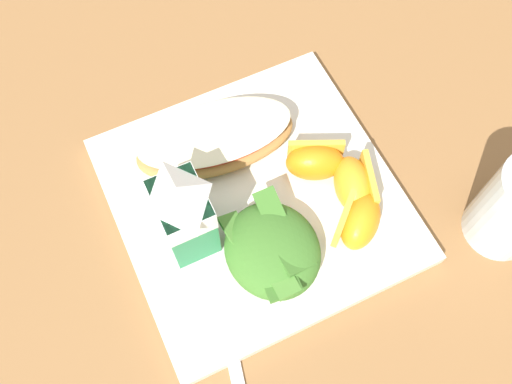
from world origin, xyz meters
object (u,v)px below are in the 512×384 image
at_px(cheesy_pizza_bread, 215,139).
at_px(orange_wedge_middle, 354,184).
at_px(green_salad_pile, 272,250).
at_px(milk_carton, 183,212).
at_px(orange_wedge_front, 359,221).
at_px(white_plate, 256,199).
at_px(orange_wedge_rear, 316,163).

xyz_separation_m(cheesy_pizza_bread, orange_wedge_middle, (-0.11, -0.10, 0.00)).
relative_size(green_salad_pile, milk_carton, 0.96).
distance_m(milk_carton, orange_wedge_middle, 0.17).
bearing_deg(orange_wedge_front, cheesy_pizza_bread, 31.32).
distance_m(white_plate, green_salad_pile, 0.07).
relative_size(white_plate, milk_carton, 2.55).
distance_m(milk_carton, orange_wedge_front, 0.17).
distance_m(white_plate, orange_wedge_front, 0.11).
bearing_deg(cheesy_pizza_bread, white_plate, -169.06).
bearing_deg(green_salad_pile, cheesy_pizza_bread, -0.25).
xyz_separation_m(milk_carton, orange_wedge_middle, (-0.03, -0.17, -0.04)).
distance_m(cheesy_pizza_bread, orange_wedge_middle, 0.15).
bearing_deg(milk_carton, orange_wedge_middle, -99.44).
relative_size(orange_wedge_front, orange_wedge_middle, 1.00).
xyz_separation_m(milk_carton, orange_wedge_front, (-0.06, -0.15, -0.04)).
height_order(green_salad_pile, orange_wedge_front, green_salad_pile).
xyz_separation_m(white_plate, orange_wedge_middle, (-0.04, -0.09, 0.03)).
distance_m(green_salad_pile, orange_wedge_middle, 0.11).
bearing_deg(milk_carton, orange_wedge_rear, -86.39).
xyz_separation_m(cheesy_pizza_bread, green_salad_pile, (-0.14, 0.00, 0.00)).
distance_m(orange_wedge_front, orange_wedge_middle, 0.04).
height_order(cheesy_pizza_bread, orange_wedge_front, orange_wedge_front).
relative_size(orange_wedge_middle, orange_wedge_rear, 0.98).
bearing_deg(green_salad_pile, orange_wedge_rear, -51.68).
bearing_deg(milk_carton, green_salad_pile, -131.03).
bearing_deg(white_plate, green_salad_pile, 167.86).
xyz_separation_m(white_plate, green_salad_pile, (-0.07, 0.01, 0.03)).
bearing_deg(orange_wedge_middle, milk_carton, 80.56).
distance_m(green_salad_pile, milk_carton, 0.09).
bearing_deg(green_salad_pile, white_plate, -12.14).
relative_size(cheesy_pizza_bread, green_salad_pile, 1.70).
distance_m(cheesy_pizza_bread, orange_wedge_front, 0.17).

